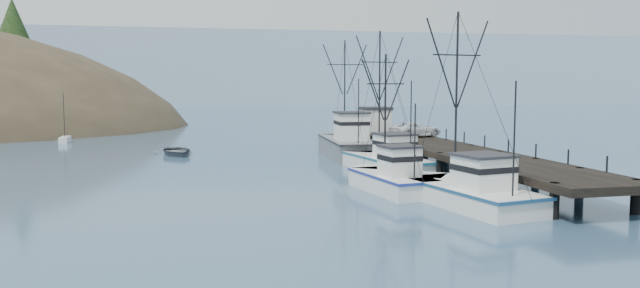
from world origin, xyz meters
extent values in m
plane|color=#314F6E|center=(0.00, 0.00, 0.00)|extent=(400.00, 400.00, 0.00)
cube|color=black|center=(14.00, 16.00, 1.75)|extent=(6.00, 44.00, 0.50)
cylinder|color=black|center=(11.40, -4.00, 1.00)|extent=(0.56, 0.56, 2.00)
cylinder|color=black|center=(16.60, -4.00, 1.00)|extent=(0.56, 0.56, 2.00)
cylinder|color=black|center=(11.40, 1.00, 1.00)|extent=(0.56, 0.56, 2.00)
cylinder|color=black|center=(16.60, 1.00, 1.00)|extent=(0.56, 0.56, 2.00)
cylinder|color=black|center=(11.40, 6.00, 1.00)|extent=(0.56, 0.56, 2.00)
cylinder|color=black|center=(16.60, 6.00, 1.00)|extent=(0.56, 0.56, 2.00)
cylinder|color=black|center=(11.40, 11.00, 1.00)|extent=(0.56, 0.56, 2.00)
cylinder|color=black|center=(16.60, 11.00, 1.00)|extent=(0.56, 0.56, 2.00)
cylinder|color=black|center=(11.40, 16.00, 1.00)|extent=(0.56, 0.56, 2.00)
cylinder|color=black|center=(16.60, 16.00, 1.00)|extent=(0.56, 0.56, 2.00)
cylinder|color=black|center=(11.40, 21.00, 1.00)|extent=(0.56, 0.56, 2.00)
cylinder|color=black|center=(16.60, 21.00, 1.00)|extent=(0.56, 0.56, 2.00)
cylinder|color=black|center=(11.40, 26.00, 1.00)|extent=(0.56, 0.56, 2.00)
cylinder|color=black|center=(16.60, 26.00, 1.00)|extent=(0.56, 0.56, 2.00)
cylinder|color=black|center=(11.40, 31.00, 1.00)|extent=(0.56, 0.56, 2.00)
cylinder|color=black|center=(16.60, 31.00, 1.00)|extent=(0.56, 0.56, 2.00)
cylinder|color=black|center=(11.40, 36.00, 1.00)|extent=(0.56, 0.56, 2.00)
cylinder|color=black|center=(16.60, 36.00, 1.00)|extent=(0.56, 0.56, 2.00)
cube|color=#9EB2C6|center=(10.00, 170.00, 0.00)|extent=(360.00, 40.00, 26.00)
cube|color=silver|center=(-40.00, 185.00, 0.00)|extent=(180.00, 25.00, 18.00)
cube|color=silver|center=(-21.85, 48.34, 0.30)|extent=(1.00, 3.50, 0.90)
cylinder|color=black|center=(-21.85, 48.34, 3.20)|extent=(0.08, 0.08, 6.00)
cube|color=silver|center=(8.54, 0.35, 0.45)|extent=(5.54, 10.43, 1.60)
cube|color=silver|center=(7.68, 5.23, 0.45)|extent=(3.81, 3.81, 1.60)
cube|color=navy|center=(8.54, 0.35, 1.15)|extent=(5.66, 10.70, 0.18)
cube|color=silver|center=(8.77, -0.90, 2.20)|extent=(3.15, 3.23, 1.90)
cube|color=#26262B|center=(8.77, -0.90, 3.23)|extent=(3.43, 3.52, 0.16)
cylinder|color=black|center=(8.28, 1.86, 6.50)|extent=(0.14, 0.14, 10.50)
cylinder|color=black|center=(9.21, -3.40, 4.40)|extent=(0.10, 0.10, 6.30)
cube|color=silver|center=(5.68, 6.02, 0.45)|extent=(4.11, 8.17, 1.60)
cube|color=silver|center=(5.20, 9.91, 0.45)|extent=(3.14, 3.14, 1.60)
cube|color=navy|center=(5.68, 6.02, 1.15)|extent=(4.19, 8.38, 0.18)
cube|color=silver|center=(5.81, 5.02, 2.20)|extent=(2.47, 2.47, 1.90)
cube|color=#26262B|center=(5.81, 5.02, 3.23)|extent=(2.68, 2.69, 0.16)
cylinder|color=black|center=(5.53, 7.22, 5.32)|extent=(0.14, 0.14, 8.14)
cylinder|color=black|center=(6.06, 3.03, 3.69)|extent=(0.10, 0.10, 4.88)
cube|color=silver|center=(8.75, 15.73, 0.45)|extent=(5.27, 10.35, 1.60)
cube|color=silver|center=(7.99, 20.62, 0.45)|extent=(3.76, 3.76, 1.60)
cube|color=#1B566D|center=(8.75, 15.73, 1.15)|extent=(5.38, 10.62, 0.18)
cube|color=silver|center=(8.94, 14.48, 2.20)|extent=(3.06, 3.16, 1.90)
cube|color=#26262B|center=(8.94, 14.48, 3.23)|extent=(3.32, 3.45, 0.16)
cylinder|color=black|center=(8.51, 17.24, 6.53)|extent=(0.14, 0.14, 10.57)
cylinder|color=black|center=(9.33, 11.97, 4.42)|extent=(0.10, 0.10, 6.34)
cube|color=slate|center=(8.31, 26.21, 0.75)|extent=(4.97, 12.18, 2.20)
cube|color=slate|center=(8.73, 32.15, 0.75)|extent=(4.13, 4.13, 2.20)
cube|color=black|center=(8.31, 26.21, 1.75)|extent=(5.07, 12.49, 0.18)
cube|color=silver|center=(8.20, 24.68, 3.15)|extent=(3.12, 3.56, 2.60)
cube|color=#26262B|center=(8.20, 24.68, 4.53)|extent=(3.39, 3.88, 0.16)
cylinder|color=black|center=(8.44, 28.04, 6.79)|extent=(0.14, 0.14, 9.89)
cylinder|color=black|center=(7.98, 21.64, 4.82)|extent=(0.10, 0.10, 5.93)
cube|color=silver|center=(12.71, 30.84, 3.25)|extent=(2.80, 3.00, 2.50)
cube|color=#26262B|center=(12.71, 30.84, 4.65)|extent=(3.00, 3.20, 0.30)
imported|color=silver|center=(14.96, 24.80, 2.75)|extent=(5.83, 3.79, 1.49)
imported|color=#595E63|center=(-8.50, 31.71, 0.00)|extent=(5.26, 6.52, 1.20)
camera|label=1|loc=(-8.83, -33.70, 7.44)|focal=35.00mm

